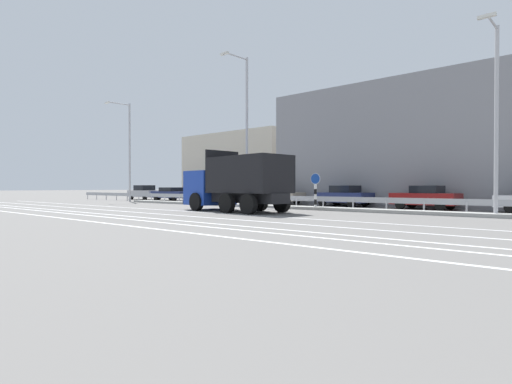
{
  "coord_description": "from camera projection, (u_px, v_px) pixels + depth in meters",
  "views": [
    {
      "loc": [
        16.36,
        -19.09,
        1.38
      ],
      "look_at": [
        0.47,
        -0.6,
        1.07
      ],
      "focal_mm": 28.0,
      "sensor_mm": 36.0,
      "label": 1
    }
  ],
  "objects": [
    {
      "name": "parked_car_5",
      "position": [
        426.0,
        197.0,
        24.44
      ],
      "size": [
        3.89,
        2.12,
        1.46
      ],
      "rotation": [
        0.0,
        0.0,
        1.53
      ],
      "color": "maroon",
      "rests_on": "ground_plane"
    },
    {
      "name": "street_lamp_1",
      "position": [
        245.0,
        125.0,
        27.57
      ],
      "size": [
        0.71,
        2.3,
        10.36
      ],
      "color": "#ADADB2",
      "rests_on": "ground_plane"
    },
    {
      "name": "lane_strip_4",
      "position": [
        89.0,
        221.0,
        16.0
      ],
      "size": [
        56.41,
        0.16,
        0.01
      ],
      "primitive_type": "cube",
      "color": "silver",
      "rests_on": "ground_plane"
    },
    {
      "name": "parked_car_1",
      "position": [
        172.0,
        194.0,
        40.22
      ],
      "size": [
        4.64,
        2.08,
        1.34
      ],
      "rotation": [
        0.0,
        0.0,
        -1.56
      ],
      "color": "navy",
      "rests_on": "ground_plane"
    },
    {
      "name": "lane_strip_1",
      "position": [
        177.0,
        215.0,
        19.34
      ],
      "size": [
        56.41,
        0.16,
        0.01
      ],
      "primitive_type": "cube",
      "color": "silver",
      "rests_on": "ground_plane"
    },
    {
      "name": "lane_strip_0",
      "position": [
        213.0,
        213.0,
        21.13
      ],
      "size": [
        56.41,
        0.16,
        0.01
      ],
      "primitive_type": "cube",
      "color": "silver",
      "rests_on": "ground_plane"
    },
    {
      "name": "median_guardrail",
      "position": [
        284.0,
        199.0,
        27.34
      ],
      "size": [
        56.41,
        0.09,
        0.78
      ],
      "color": "#9EA0A5",
      "rests_on": "ground_plane"
    },
    {
      "name": "parked_car_4",
      "position": [
        344.0,
        196.0,
        28.34
      ],
      "size": [
        4.02,
        2.18,
        1.48
      ],
      "rotation": [
        0.0,
        0.0,
        1.49
      ],
      "color": "navy",
      "rests_on": "ground_plane"
    },
    {
      "name": "ground_plane",
      "position": [
        257.0,
        209.0,
        25.16
      ],
      "size": [
        320.0,
        320.0,
        0.0
      ],
      "primitive_type": "plane",
      "color": "#605E5B"
    },
    {
      "name": "background_building_0",
      "position": [
        268.0,
        169.0,
        46.95
      ],
      "size": [
        13.14,
        15.13,
        7.08
      ],
      "primitive_type": "cube",
      "color": "beige",
      "rests_on": "ground_plane"
    },
    {
      "name": "dump_truck",
      "position": [
        226.0,
        189.0,
        23.11
      ],
      "size": [
        7.19,
        3.32,
        3.5
      ],
      "rotation": [
        0.0,
        0.0,
        1.47
      ],
      "color": "#19389E",
      "rests_on": "ground_plane"
    },
    {
      "name": "background_building_1",
      "position": [
        444.0,
        148.0,
        31.63
      ],
      "size": [
        22.77,
        14.23,
        8.92
      ],
      "primitive_type": "cube",
      "color": "gray",
      "rests_on": "ground_plane"
    },
    {
      "name": "parked_car_0",
      "position": [
        145.0,
        192.0,
        43.56
      ],
      "size": [
        4.26,
        1.99,
        1.57
      ],
      "rotation": [
        0.0,
        0.0,
        -1.59
      ],
      "color": "#A3A3A8",
      "rests_on": "ground_plane"
    },
    {
      "name": "parked_car_3",
      "position": [
        275.0,
        195.0,
        31.93
      ],
      "size": [
        4.88,
        1.94,
        1.45
      ],
      "rotation": [
        0.0,
        0.0,
        -1.62
      ],
      "color": "gray",
      "rests_on": "ground_plane"
    },
    {
      "name": "median_island",
      "position": [
        272.0,
        206.0,
        26.35
      ],
      "size": [
        31.02,
        1.1,
        0.18
      ],
      "primitive_type": "cube",
      "color": "gray",
      "rests_on": "ground_plane"
    },
    {
      "name": "street_lamp_0",
      "position": [
        128.0,
        147.0,
        37.49
      ],
      "size": [
        0.71,
        2.37,
        9.25
      ],
      "color": "#ADADB2",
      "rests_on": "ground_plane"
    },
    {
      "name": "parked_car_2",
      "position": [
        217.0,
        195.0,
        36.16
      ],
      "size": [
        4.73,
        2.02,
        1.36
      ],
      "rotation": [
        0.0,
        0.0,
        -1.62
      ],
      "color": "black",
      "rests_on": "ground_plane"
    },
    {
      "name": "median_road_sign",
      "position": [
        315.0,
        191.0,
        24.15
      ],
      "size": [
        0.67,
        0.16,
        2.21
      ],
      "color": "white",
      "rests_on": "ground_plane"
    },
    {
      "name": "street_lamp_2",
      "position": [
        496.0,
        110.0,
        17.9
      ],
      "size": [
        0.7,
        2.24,
        8.67
      ],
      "color": "#ADADB2",
      "rests_on": "ground_plane"
    },
    {
      "name": "lane_strip_2",
      "position": [
        144.0,
        218.0,
        17.92
      ],
      "size": [
        56.41,
        0.16,
        0.01
      ],
      "primitive_type": "cube",
      "color": "silver",
      "rests_on": "ground_plane"
    },
    {
      "name": "lane_strip_3",
      "position": [
        124.0,
        219.0,
        17.18
      ],
      "size": [
        56.41,
        0.16,
        0.01
      ],
      "primitive_type": "cube",
      "color": "silver",
      "rests_on": "ground_plane"
    }
  ]
}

